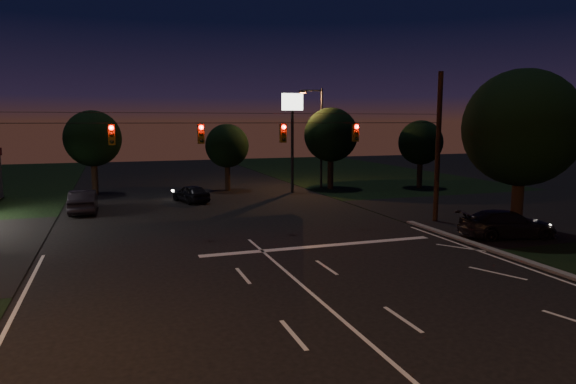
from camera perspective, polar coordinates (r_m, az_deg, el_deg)
name	(u,v)px	position (r m, az deg, el deg)	size (l,w,h in m)	color
ground	(383,355)	(14.34, 10.53, -17.40)	(140.00, 140.00, 0.00)	black
cross_street_right	(527,211)	(38.48, 24.99, -1.97)	(20.00, 16.00, 0.02)	black
stop_bar	(321,246)	(25.38, 3.68, -6.01)	(12.00, 0.50, 0.01)	silver
utility_pole_right	(435,222)	(32.67, 16.02, -3.18)	(0.30, 0.30, 9.00)	black
signal_span	(243,133)	(27.00, -5.01, 6.60)	(24.00, 0.40, 1.56)	black
pole_sign_right	(292,119)	(43.71, 0.48, 8.07)	(1.80, 0.30, 8.40)	black
street_light_right_far	(319,131)	(46.74, 3.44, 6.82)	(2.20, 0.35, 9.00)	black
tree_right_near	(520,129)	(29.31, 24.35, 6.37)	(6.00, 6.00, 8.76)	black
tree_far_b	(93,139)	(45.42, -20.85, 5.50)	(4.60, 4.60, 6.98)	black
tree_far_c	(227,146)	(45.41, -6.80, 5.06)	(3.80, 3.80, 5.86)	black
tree_far_d	(331,135)	(46.26, 4.75, 6.28)	(4.80, 4.80, 7.30)	black
tree_far_e	(420,143)	(48.32, 14.47, 5.29)	(4.00, 4.00, 6.18)	black
car_oncoming_a	(191,193)	(39.59, -10.73, -0.13)	(1.58, 3.92, 1.34)	black
car_oncoming_b	(83,201)	(36.94, -21.80, -0.97)	(1.64, 4.70, 1.55)	black
car_cross	(507,224)	(29.29, 23.20, -3.31)	(2.05, 5.05, 1.47)	black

